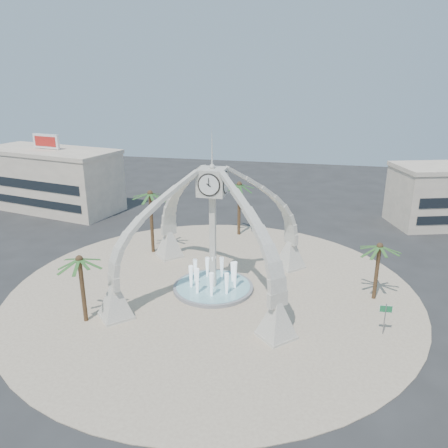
% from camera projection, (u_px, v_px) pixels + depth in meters
% --- Properties ---
extents(ground, '(140.00, 140.00, 0.00)m').
position_uv_depth(ground, '(213.00, 289.00, 43.75)').
color(ground, '#282828').
rests_on(ground, ground).
extents(plaza, '(40.00, 40.00, 0.06)m').
position_uv_depth(plaza, '(213.00, 289.00, 43.74)').
color(plaza, beige).
rests_on(plaza, ground).
extents(clock_tower, '(17.94, 17.94, 16.30)m').
position_uv_depth(clock_tower, '(213.00, 228.00, 41.67)').
color(clock_tower, silver).
rests_on(clock_tower, ground).
extents(fountain, '(8.00, 8.00, 3.62)m').
position_uv_depth(fountain, '(213.00, 287.00, 43.66)').
color(fountain, gray).
rests_on(fountain, ground).
extents(building_nw, '(23.75, 13.73, 11.90)m').
position_uv_depth(building_nw, '(51.00, 179.00, 69.19)').
color(building_nw, beige).
rests_on(building_nw, ground).
extents(palm_east, '(4.56, 4.56, 6.16)m').
position_uv_depth(palm_east, '(380.00, 247.00, 40.22)').
color(palm_east, brown).
rests_on(palm_east, ground).
extents(palm_west, '(5.55, 5.55, 8.18)m').
position_uv_depth(palm_west, '(150.00, 194.00, 50.77)').
color(palm_west, brown).
rests_on(palm_west, ground).
extents(palm_north, '(5.74, 5.74, 7.79)m').
position_uv_depth(palm_north, '(239.00, 185.00, 56.77)').
color(palm_north, brown).
rests_on(palm_north, ground).
extents(palm_south, '(4.32, 4.32, 6.62)m').
position_uv_depth(palm_south, '(79.00, 260.00, 36.25)').
color(palm_south, brown).
rests_on(palm_south, ground).
extents(street_sign, '(1.05, 0.09, 2.84)m').
position_uv_depth(street_sign, '(385.00, 313.00, 35.46)').
color(street_sign, slate).
rests_on(street_sign, ground).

